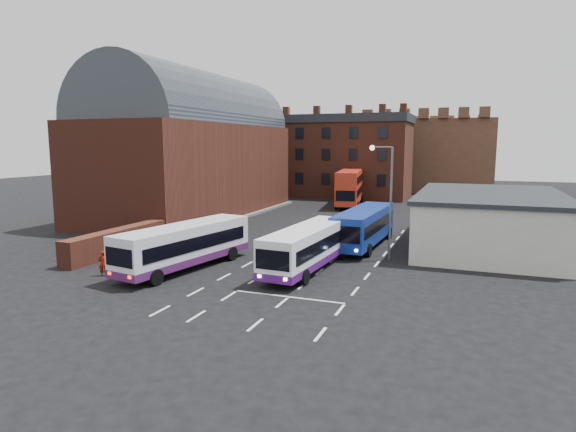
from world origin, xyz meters
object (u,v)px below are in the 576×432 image
(pedestrian_red, at_px, (103,263))
(pedestrian_beige, at_px, (113,259))
(bus_red_double, at_px, (350,187))
(street_lamp, at_px, (387,192))
(bus_white_inbound, at_px, (308,245))
(bus_blue, at_px, (364,225))
(bus_white_outbound, at_px, (185,243))

(pedestrian_red, bearing_deg, pedestrian_beige, -124.20)
(bus_red_double, height_order, street_lamp, street_lamp)
(bus_white_inbound, bearing_deg, street_lamp, -131.39)
(bus_blue, xyz_separation_m, street_lamp, (2.33, -4.13, 3.01))
(bus_blue, height_order, pedestrian_beige, bus_blue)
(bus_white_outbound, xyz_separation_m, bus_red_double, (2.18, 35.09, 0.75))
(bus_red_double, distance_m, street_lamp, 29.98)
(bus_white_outbound, distance_m, pedestrian_red, 5.00)
(bus_white_outbound, distance_m, bus_blue, 14.24)
(street_lamp, bearing_deg, bus_white_outbound, -149.85)
(bus_white_outbound, distance_m, street_lamp, 13.70)
(bus_blue, distance_m, pedestrian_red, 19.14)
(pedestrian_beige, bearing_deg, pedestrian_red, 98.54)
(bus_white_inbound, distance_m, bus_blue, 8.53)
(bus_white_inbound, relative_size, bus_red_double, 0.87)
(bus_red_double, bearing_deg, bus_white_outbound, 77.89)
(pedestrian_red, relative_size, pedestrian_beige, 0.96)
(pedestrian_red, xyz_separation_m, pedestrian_beige, (-0.20, 1.06, 0.03))
(pedestrian_beige, bearing_deg, bus_blue, -137.42)
(street_lamp, relative_size, pedestrian_beige, 4.82)
(bus_white_inbound, distance_m, pedestrian_beige, 12.23)
(pedestrian_beige, bearing_deg, bus_white_outbound, -152.90)
(bus_red_double, relative_size, pedestrian_beige, 7.18)
(bus_white_outbound, height_order, pedestrian_beige, bus_white_outbound)
(bus_blue, relative_size, street_lamp, 1.37)
(bus_white_outbound, xyz_separation_m, pedestrian_red, (-3.69, -3.25, -0.90))
(bus_red_double, bearing_deg, bus_white_inbound, 90.49)
(bus_white_outbound, bearing_deg, bus_white_inbound, 28.77)
(bus_white_outbound, relative_size, pedestrian_beige, 6.55)
(bus_white_outbound, xyz_separation_m, street_lamp, (11.55, 6.71, 3.05))
(bus_white_outbound, relative_size, street_lamp, 1.36)
(bus_red_double, bearing_deg, pedestrian_beige, 72.19)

